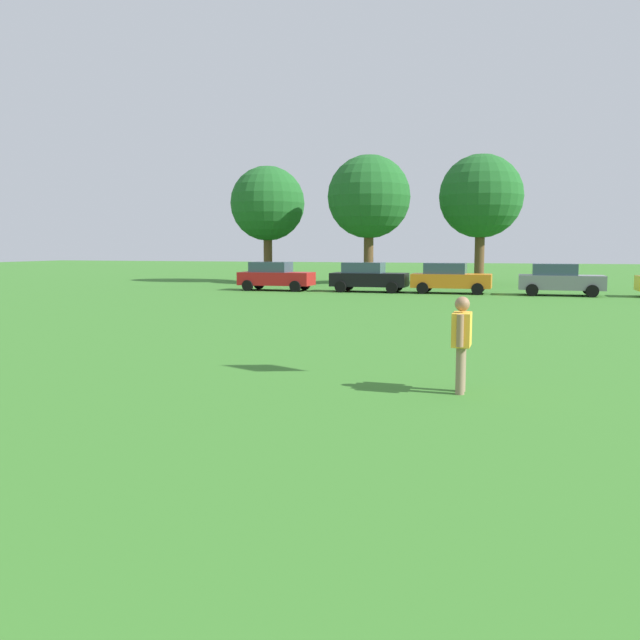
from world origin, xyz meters
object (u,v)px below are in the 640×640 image
Objects in this scene: parked_car_orange_2 at (450,278)px; tree_far_right at (481,197)px; tree_center at (369,197)px; adult_bystander at (462,336)px; parked_car_red_0 at (275,276)px; tree_far_left at (268,204)px; parked_car_gray_3 at (559,279)px; parked_car_black_1 at (368,277)px.

parked_car_orange_2 is 0.49× the size of tree_far_right.
adult_bystander is at bearing -74.96° from tree_center.
parked_car_red_0 is at bearing -116.42° from tree_center.
tree_far_left is at bearing 171.72° from tree_center.
parked_car_orange_2 is 5.70m from parked_car_gray_3.
parked_car_red_0 is 10.12m from tree_center.
tree_center reaches higher than parked_car_orange_2.
parked_car_red_0 is (-12.80, 25.24, -0.15)m from adult_bystander.
tree_far_right reaches higher than parked_car_orange_2.
tree_center reaches higher than parked_car_gray_3.
tree_center reaches higher than tree_far_left.
tree_far_left is (-19.69, 8.65, 4.80)m from parked_car_gray_3.
parked_car_black_1 is at bearing 3.18° from parked_car_red_0.
tree_far_left is at bearing 137.24° from parked_car_black_1.
tree_center is (3.90, 7.85, 5.04)m from parked_car_red_0.
tree_center is at bearing 102.10° from parked_car_black_1.
tree_center is at bearing 63.58° from parked_car_red_0.
tree_far_left reaches higher than parked_car_orange_2.
tree_far_right is (-1.64, 35.41, 4.94)m from adult_bystander.
parked_car_red_0 and parked_car_orange_2 have the same top height.
parked_car_orange_2 and parked_car_gray_3 have the same top height.
tree_far_right is at bearing 83.98° from parked_car_orange_2.
parked_car_orange_2 is at bearing -31.57° from tree_far_left.
tree_far_left is (-9.38, 8.68, 4.80)m from parked_car_black_1.
tree_far_left is 0.96× the size of tree_center.
parked_car_red_0 is 0.51× the size of tree_far_left.
parked_car_orange_2 is 11.07m from tree_far_right.
adult_bystander is at bearing -74.11° from parked_car_black_1.
tree_far_right is at bearing 4.51° from tree_far_left.
tree_center is (-11.93, 7.52, 5.04)m from parked_car_gray_3.
parked_car_red_0 is 10.13m from parked_car_orange_2.
parked_car_red_0 and parked_car_black_1 have the same top height.
parked_car_black_1 is 1.00× the size of parked_car_orange_2.
parked_car_gray_3 is at bearing -23.71° from tree_far_left.
tree_far_left reaches higher than adult_bystander.
parked_car_orange_2 is 1.00× the size of parked_car_gray_3.
parked_car_red_0 is 0.49× the size of tree_center.
adult_bystander is 0.40× the size of parked_car_red_0.
tree_center reaches higher than adult_bystander.
parked_car_red_0 is at bearing 26.93° from adult_bystander.
parked_car_red_0 is 1.00× the size of parked_car_orange_2.
adult_bystander is 38.35m from tree_far_left.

